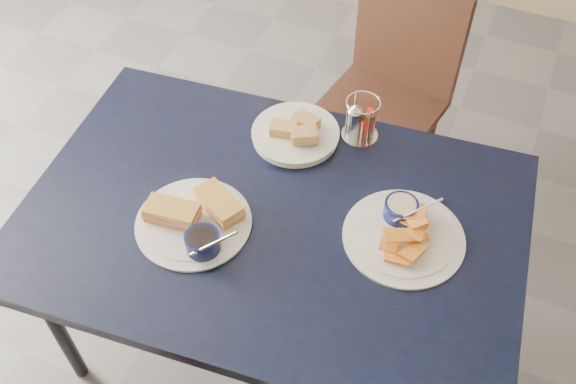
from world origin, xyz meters
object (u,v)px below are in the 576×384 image
at_px(chair_far, 388,81).
at_px(condiment_caddy, 360,121).
at_px(plantain_plate, 403,229).
at_px(sandwich_plate, 196,220).
at_px(dining_table, 272,229).
at_px(bread_basket, 296,133).

distance_m(chair_far, condiment_caddy, 0.63).
bearing_deg(plantain_plate, sandwich_plate, -159.69).
distance_m(chair_far, sandwich_plate, 1.10).
bearing_deg(plantain_plate, dining_table, -166.21).
xyz_separation_m(dining_table, chair_far, (0.06, 0.94, -0.18)).
bearing_deg(chair_far, bread_basket, -100.38).
distance_m(plantain_plate, bread_basket, 0.45).
bearing_deg(sandwich_plate, bread_basket, 73.98).
xyz_separation_m(dining_table, bread_basket, (-0.05, 0.30, 0.08)).
bearing_deg(dining_table, sandwich_plate, -148.30).
bearing_deg(sandwich_plate, dining_table, 31.70).
distance_m(plantain_plate, condiment_caddy, 0.38).
bearing_deg(condiment_caddy, chair_far, 95.15).
relative_size(chair_far, sandwich_plate, 2.80).
height_order(dining_table, bread_basket, bread_basket).
bearing_deg(dining_table, plantain_plate, 13.79).
relative_size(dining_table, sandwich_plate, 4.42).
bearing_deg(plantain_plate, condiment_caddy, 127.06).
distance_m(sandwich_plate, plantain_plate, 0.54).
bearing_deg(condiment_caddy, plantain_plate, -52.94).
bearing_deg(dining_table, condiment_caddy, 73.74).
bearing_deg(bread_basket, plantain_plate, -28.73).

